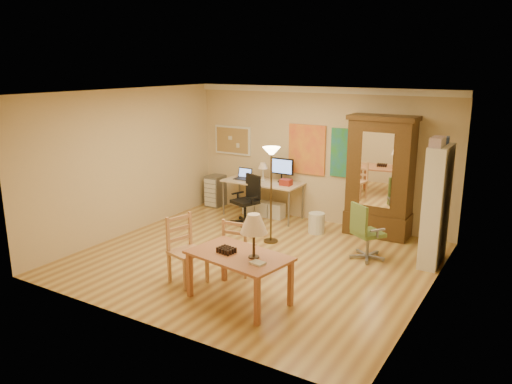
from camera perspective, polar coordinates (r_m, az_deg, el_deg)
The scene contains 16 objects.
floor at distance 8.31m, azimuth -0.27°, elevation -7.65°, with size 5.50×5.50×0.00m, color olive.
crown_molding at distance 9.89m, azimuth 7.32°, elevation 11.51°, with size 5.50×0.08×0.12m, color white.
corkboard at distance 11.01m, azimuth -2.69°, elevation 5.93°, with size 0.90×0.04×0.62m, color #A5824D.
art_panel_left at distance 10.14m, azimuth 5.83°, elevation 4.85°, with size 0.80×0.04×1.00m, color yellow.
art_panel_right at distance 9.79m, azimuth 10.60°, elevation 4.34°, with size 0.75×0.04×0.95m, color teal.
dining_table at distance 6.59m, azimuth -1.37°, elevation -6.24°, with size 1.46×1.01×1.26m.
ladder_chair_back at distance 7.62m, azimuth -2.02°, elevation -6.40°, with size 0.46×0.45×0.89m.
ladder_chair_left at distance 7.39m, azimuth -7.97°, elevation -6.78°, with size 0.54×0.56×1.00m.
torchiere_lamp at distance 8.70m, azimuth 1.76°, elevation 2.92°, with size 0.31×0.31×1.73m.
computer_desk at distance 10.44m, azimuth 1.01°, elevation -0.36°, with size 1.66×0.73×1.26m.
office_chair_black at distance 10.04m, azimuth -1.11°, elevation -2.13°, with size 0.60×0.60×0.98m.
office_chair_green at distance 8.42m, azimuth 12.45°, elevation -5.85°, with size 0.60×0.60×0.95m.
drawer_cart at distance 11.29m, azimuth -4.68°, elevation 0.15°, with size 0.35×0.42×0.70m.
armoire at distance 9.45m, azimuth 13.97°, elevation 0.84°, with size 1.22×0.58×2.24m.
bookshelf at distance 8.32m, azimuth 19.88°, elevation -1.56°, with size 0.29×0.77×1.92m.
wastebin at distance 9.56m, azimuth 6.93°, elevation -3.53°, with size 0.31×0.31×0.39m, color silver.
Camera 1 is at (4.02, -6.57, 3.12)m, focal length 35.00 mm.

